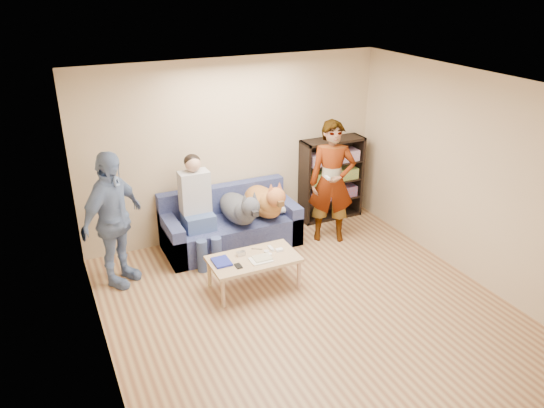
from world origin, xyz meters
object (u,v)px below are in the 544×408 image
dog_tan (265,201)px  person_standing_right (332,182)px  camera_silver (241,254)px  person_seated (197,205)px  bookshelf (331,177)px  coffee_table (254,261)px  sofa (230,227)px  notebook_blue (222,262)px  person_standing_left (113,220)px  dog_gray (240,209)px

dog_tan → person_standing_right: bearing=-17.8°
camera_silver → person_seated: 1.03m
person_standing_right → bookshelf: size_ratio=1.38×
dog_tan → person_seated: bearing=179.1°
dog_tan → coffee_table: dog_tan is taller
sofa → dog_tan: dog_tan is taller
person_standing_right → camera_silver: (-1.66, -0.64, -0.45)m
notebook_blue → bookshelf: size_ratio=0.20×
sofa → person_seated: size_ratio=1.29×
person_seated → coffee_table: bearing=-71.4°
camera_silver → sofa: 1.12m
bookshelf → person_seated: bearing=-171.1°
camera_silver → coffee_table: size_ratio=0.10×
person_standing_left → person_standing_right: bearing=-42.5°
camera_silver → dog_tan: dog_tan is taller
bookshelf → sofa: bearing=-172.6°
person_standing_right → coffee_table: (-1.54, -0.76, -0.52)m
person_standing_left → camera_silver: size_ratio=15.83×
person_standing_right → dog_gray: person_standing_right is taller
person_standing_left → camera_silver: (1.38, -0.71, -0.43)m
camera_silver → coffee_table: bearing=-45.0°
bookshelf → coffee_table: bearing=-143.6°
person_seated → dog_tan: 1.00m
person_standing_right → camera_silver: 1.84m
notebook_blue → bookshelf: bookshelf is taller
camera_silver → bookshelf: bookshelf is taller
sofa → dog_tan: 0.63m
coffee_table → bookshelf: bearing=36.4°
person_standing_right → dog_gray: 1.37m
person_seated → dog_gray: (0.57, -0.08, -0.13)m
person_standing_left → bookshelf: size_ratio=1.34×
dog_tan → bookshelf: (1.31, 0.38, 0.03)m
person_standing_left → dog_tan: person_standing_left is taller
person_seated → dog_gray: bearing=-8.1°
person_standing_right → person_seated: 1.93m
person_standing_right → dog_gray: size_ratio=1.43×
sofa → dog_tan: bearing=-16.2°
dog_gray → person_seated: bearing=171.9°
notebook_blue → dog_tan: size_ratio=0.22×
dog_tan → bookshelf: 1.36m
person_standing_left → dog_gray: bearing=-36.1°
person_standing_right → coffee_table: size_ratio=1.63×
person_standing_left → person_seated: 1.17m
person_standing_right → dog_tan: 0.99m
dog_tan → bookshelf: bearing=16.0°
person_standing_left → person_seated: person_standing_left is taller
notebook_blue → bookshelf: (2.34, 1.38, 0.25)m
notebook_blue → bookshelf: 2.72m
dog_tan → sofa: bearing=163.8°
person_seated → dog_tan: person_seated is taller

